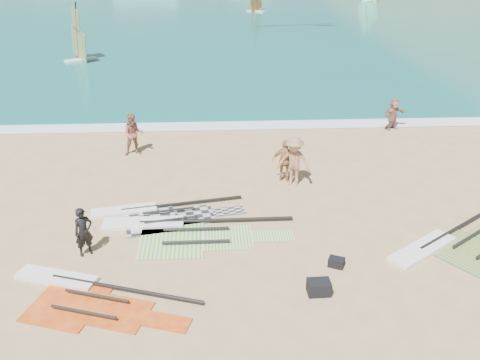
{
  "coord_description": "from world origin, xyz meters",
  "views": [
    {
      "loc": [
        -1.38,
        -12.91,
        9.11
      ],
      "look_at": [
        -0.51,
        4.0,
        1.0
      ],
      "focal_mm": 40.0,
      "sensor_mm": 36.0,
      "label": 1
    }
  ],
  "objects_px": {
    "rig_grey": "(156,214)",
    "rig_red": "(83,295)",
    "gear_bag_near": "(319,287)",
    "beachgoer_right": "(393,114)",
    "gear_bag_far": "(336,262)",
    "person_wetsuit": "(84,232)",
    "rig_orange": "(460,243)",
    "rig_green": "(181,231)",
    "beachgoer_mid": "(294,161)",
    "beachgoer_back": "(285,161)",
    "beachgoer_left": "(134,134)"
  },
  "relations": [
    {
      "from": "rig_red",
      "to": "person_wetsuit",
      "type": "relative_size",
      "value": 3.46
    },
    {
      "from": "rig_orange",
      "to": "beachgoer_left",
      "type": "height_order",
      "value": "beachgoer_left"
    },
    {
      "from": "person_wetsuit",
      "to": "gear_bag_far",
      "type": "bearing_deg",
      "value": -39.94
    },
    {
      "from": "person_wetsuit",
      "to": "beachgoer_left",
      "type": "bearing_deg",
      "value": 54.29
    },
    {
      "from": "rig_red",
      "to": "beachgoer_left",
      "type": "height_order",
      "value": "beachgoer_left"
    },
    {
      "from": "rig_grey",
      "to": "gear_bag_far",
      "type": "height_order",
      "value": "gear_bag_far"
    },
    {
      "from": "beachgoer_mid",
      "to": "beachgoer_back",
      "type": "xyz_separation_m",
      "value": [
        -0.29,
        0.39,
        -0.14
      ]
    },
    {
      "from": "gear_bag_far",
      "to": "beachgoer_mid",
      "type": "relative_size",
      "value": 0.23
    },
    {
      "from": "gear_bag_near",
      "to": "beachgoer_mid",
      "type": "height_order",
      "value": "beachgoer_mid"
    },
    {
      "from": "gear_bag_far",
      "to": "beachgoer_back",
      "type": "relative_size",
      "value": 0.27
    },
    {
      "from": "rig_orange",
      "to": "beachgoer_mid",
      "type": "distance_m",
      "value": 6.56
    },
    {
      "from": "beachgoer_back",
      "to": "rig_green",
      "type": "bearing_deg",
      "value": 55.89
    },
    {
      "from": "rig_orange",
      "to": "beachgoer_back",
      "type": "height_order",
      "value": "beachgoer_back"
    },
    {
      "from": "gear_bag_far",
      "to": "beachgoer_left",
      "type": "bearing_deg",
      "value": 128.13
    },
    {
      "from": "rig_grey",
      "to": "gear_bag_far",
      "type": "distance_m",
      "value": 6.54
    },
    {
      "from": "gear_bag_far",
      "to": "rig_red",
      "type": "bearing_deg",
      "value": -171.79
    },
    {
      "from": "beachgoer_mid",
      "to": "beachgoer_left",
      "type": "bearing_deg",
      "value": 176.4
    },
    {
      "from": "rig_green",
      "to": "beachgoer_mid",
      "type": "distance_m",
      "value": 5.41
    },
    {
      "from": "rig_green",
      "to": "beachgoer_back",
      "type": "xyz_separation_m",
      "value": [
        3.87,
        3.71,
        0.8
      ]
    },
    {
      "from": "person_wetsuit",
      "to": "beachgoer_left",
      "type": "distance_m",
      "value": 7.88
    },
    {
      "from": "beachgoer_left",
      "to": "beachgoer_back",
      "type": "height_order",
      "value": "beachgoer_left"
    },
    {
      "from": "rig_red",
      "to": "person_wetsuit",
      "type": "xyz_separation_m",
      "value": [
        -0.33,
        2.07,
        0.73
      ]
    },
    {
      "from": "rig_green",
      "to": "rig_red",
      "type": "xyz_separation_m",
      "value": [
        -2.5,
        -3.22,
        -0.0
      ]
    },
    {
      "from": "rig_orange",
      "to": "gear_bag_near",
      "type": "distance_m",
      "value": 5.42
    },
    {
      "from": "person_wetsuit",
      "to": "beachgoer_mid",
      "type": "xyz_separation_m",
      "value": [
        6.99,
        4.47,
        0.2
      ]
    },
    {
      "from": "person_wetsuit",
      "to": "beachgoer_right",
      "type": "distance_m",
      "value": 16.44
    },
    {
      "from": "beachgoer_left",
      "to": "beachgoer_right",
      "type": "height_order",
      "value": "beachgoer_left"
    },
    {
      "from": "gear_bag_near",
      "to": "rig_orange",
      "type": "bearing_deg",
      "value": 24.49
    },
    {
      "from": "gear_bag_far",
      "to": "beachgoer_left",
      "type": "height_order",
      "value": "beachgoer_left"
    },
    {
      "from": "rig_orange",
      "to": "person_wetsuit",
      "type": "distance_m",
      "value": 11.68
    },
    {
      "from": "gear_bag_far",
      "to": "beachgoer_mid",
      "type": "height_order",
      "value": "beachgoer_mid"
    },
    {
      "from": "rig_red",
      "to": "gear_bag_near",
      "type": "xyz_separation_m",
      "value": [
        6.4,
        -0.21,
        0.15
      ]
    },
    {
      "from": "rig_red",
      "to": "beachgoer_right",
      "type": "distance_m",
      "value": 17.61
    },
    {
      "from": "rig_orange",
      "to": "rig_red",
      "type": "relative_size",
      "value": 1.1
    },
    {
      "from": "rig_green",
      "to": "gear_bag_far",
      "type": "xyz_separation_m",
      "value": [
        4.66,
        -2.19,
        0.09
      ]
    },
    {
      "from": "rig_green",
      "to": "beachgoer_right",
      "type": "distance_m",
      "value": 13.57
    },
    {
      "from": "rig_grey",
      "to": "rig_red",
      "type": "relative_size",
      "value": 1.0
    },
    {
      "from": "rig_grey",
      "to": "rig_red",
      "type": "xyz_separation_m",
      "value": [
        -1.56,
        -4.41,
        0.0
      ]
    },
    {
      "from": "rig_green",
      "to": "rig_orange",
      "type": "bearing_deg",
      "value": -8.2
    },
    {
      "from": "gear_bag_near",
      "to": "gear_bag_far",
      "type": "relative_size",
      "value": 1.36
    },
    {
      "from": "rig_green",
      "to": "gear_bag_far",
      "type": "distance_m",
      "value": 5.15
    },
    {
      "from": "gear_bag_far",
      "to": "person_wetsuit",
      "type": "height_order",
      "value": "person_wetsuit"
    },
    {
      "from": "rig_green",
      "to": "beachgoer_right",
      "type": "xyz_separation_m",
      "value": [
        9.89,
        9.26,
        0.73
      ]
    },
    {
      "from": "beachgoer_back",
      "to": "beachgoer_mid",
      "type": "bearing_deg",
      "value": 138.98
    },
    {
      "from": "rig_red",
      "to": "beachgoer_left",
      "type": "distance_m",
      "value": 9.98
    },
    {
      "from": "gear_bag_near",
      "to": "beachgoer_right",
      "type": "height_order",
      "value": "beachgoer_right"
    },
    {
      "from": "beachgoer_mid",
      "to": "rig_green",
      "type": "bearing_deg",
      "value": -117.41
    },
    {
      "from": "rig_green",
      "to": "rig_grey",
      "type": "bearing_deg",
      "value": 127.69
    },
    {
      "from": "rig_orange",
      "to": "rig_red",
      "type": "bearing_deg",
      "value": 154.59
    },
    {
      "from": "beachgoer_right",
      "to": "beachgoer_back",
      "type": "bearing_deg",
      "value": -164.15
    }
  ]
}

